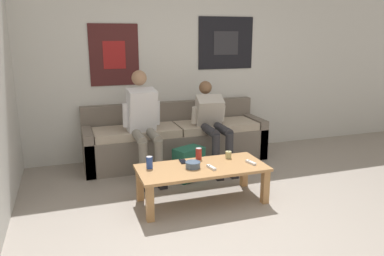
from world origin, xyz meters
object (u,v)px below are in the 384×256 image
(drink_can_blue, at_px, (149,162))
(game_controller_near_left, at_px, (211,167))
(couch, at_px, (176,140))
(pillar_candle, at_px, (228,155))
(ceramic_bowl, at_px, (193,164))
(drink_can_red, at_px, (199,154))
(backpack, at_px, (189,165))
(person_seated_adult, at_px, (143,120))
(game_controller_near_right, at_px, (251,162))
(cell_phone, at_px, (183,161))
(coffee_table, at_px, (202,172))
(person_seated_teen, at_px, (212,121))

(drink_can_blue, distance_m, game_controller_near_left, 0.63)
(couch, height_order, pillar_candle, couch)
(ceramic_bowl, relative_size, drink_can_blue, 1.26)
(couch, distance_m, drink_can_red, 1.13)
(backpack, relative_size, drink_can_red, 3.27)
(pillar_candle, bearing_deg, ceramic_bowl, -160.26)
(person_seated_adult, relative_size, pillar_candle, 14.61)
(game_controller_near_right, xyz_separation_m, cell_phone, (-0.66, 0.28, -0.01))
(person_seated_adult, bearing_deg, coffee_table, -67.94)
(person_seated_teen, xyz_separation_m, drink_can_blue, (-1.03, -0.87, -0.16))
(coffee_table, xyz_separation_m, game_controller_near_right, (0.52, -0.08, 0.07))
(backpack, bearing_deg, pillar_candle, -57.52)
(person_seated_adult, distance_m, drink_can_red, 0.90)
(drink_can_blue, bearing_deg, game_controller_near_left, -19.65)
(drink_can_blue, bearing_deg, game_controller_near_right, -11.16)
(drink_can_red, distance_m, game_controller_near_right, 0.57)
(couch, bearing_deg, game_controller_near_right, -74.31)
(couch, xyz_separation_m, cell_phone, (-0.26, -1.15, 0.10))
(person_seated_teen, bearing_deg, couch, 137.77)
(game_controller_near_right, bearing_deg, cell_phone, 157.17)
(person_seated_adult, bearing_deg, couch, 35.59)
(drink_can_red, height_order, game_controller_near_left, drink_can_red)
(game_controller_near_left, distance_m, game_controller_near_right, 0.45)
(person_seated_adult, relative_size, cell_phone, 9.09)
(backpack, relative_size, drink_can_blue, 3.27)
(person_seated_teen, bearing_deg, pillar_candle, -99.57)
(ceramic_bowl, bearing_deg, game_controller_near_right, -6.84)
(drink_can_blue, relative_size, game_controller_near_left, 0.84)
(ceramic_bowl, height_order, cell_phone, ceramic_bowl)
(coffee_table, xyz_separation_m, game_controller_near_left, (0.07, -0.08, 0.07))
(couch, height_order, coffee_table, couch)
(backpack, bearing_deg, couch, 86.53)
(pillar_candle, relative_size, cell_phone, 0.62)
(coffee_table, relative_size, backpack, 3.26)
(backpack, height_order, pillar_candle, pillar_candle)
(person_seated_teen, relative_size, ceramic_bowl, 7.04)
(drink_can_blue, xyz_separation_m, drink_can_red, (0.57, 0.11, 0.00))
(drink_can_red, bearing_deg, game_controller_near_left, -86.20)
(person_seated_adult, bearing_deg, backpack, -36.89)
(person_seated_teen, bearing_deg, coffee_table, -117.08)
(ceramic_bowl, relative_size, drink_can_red, 1.26)
(coffee_table, relative_size, person_seated_adult, 1.03)
(person_seated_adult, height_order, backpack, person_seated_adult)
(person_seated_adult, xyz_separation_m, cell_phone, (0.26, -0.78, -0.30))
(backpack, distance_m, game_controller_near_left, 0.75)
(couch, relative_size, drink_can_blue, 19.84)
(coffee_table, distance_m, pillar_candle, 0.41)
(ceramic_bowl, xyz_separation_m, game_controller_near_right, (0.62, -0.07, -0.03))
(ceramic_bowl, xyz_separation_m, cell_phone, (-0.04, 0.20, -0.03))
(backpack, bearing_deg, drink_can_blue, -139.62)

